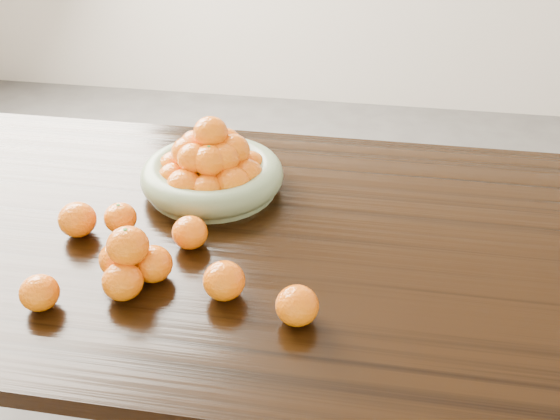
% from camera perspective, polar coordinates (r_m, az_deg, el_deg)
% --- Properties ---
extents(dining_table, '(2.00, 1.00, 0.75)m').
position_cam_1_polar(dining_table, '(1.42, 1.61, -5.44)').
color(dining_table, black).
rests_on(dining_table, ground).
extents(fruit_bowl, '(0.35, 0.35, 0.19)m').
position_cam_1_polar(fruit_bowl, '(1.51, -6.25, 3.77)').
color(fruit_bowl, '#6A7857').
rests_on(fruit_bowl, dining_table).
extents(orange_pyramid, '(0.15, 0.14, 0.13)m').
position_cam_1_polar(orange_pyramid, '(1.24, -13.51, -4.67)').
color(orange_pyramid, orange).
rests_on(orange_pyramid, dining_table).
extents(loose_orange_0, '(0.07, 0.07, 0.07)m').
position_cam_1_polar(loose_orange_0, '(1.41, -14.39, -0.70)').
color(loose_orange_0, orange).
rests_on(loose_orange_0, dining_table).
extents(loose_orange_1, '(0.08, 0.08, 0.08)m').
position_cam_1_polar(loose_orange_1, '(1.19, -5.14, -6.46)').
color(loose_orange_1, orange).
rests_on(loose_orange_1, dining_table).
extents(loose_orange_2, '(0.08, 0.08, 0.07)m').
position_cam_1_polar(loose_orange_2, '(1.13, 1.57, -8.73)').
color(loose_orange_2, orange).
rests_on(loose_orange_2, dining_table).
extents(loose_orange_3, '(0.08, 0.08, 0.08)m').
position_cam_1_polar(loose_orange_3, '(1.42, -18.04, -0.84)').
color(loose_orange_3, orange).
rests_on(loose_orange_3, dining_table).
extents(loose_orange_4, '(0.07, 0.07, 0.07)m').
position_cam_1_polar(loose_orange_4, '(1.25, -21.13, -7.07)').
color(loose_orange_4, orange).
rests_on(loose_orange_4, dining_table).
extents(loose_orange_5, '(0.08, 0.08, 0.07)m').
position_cam_1_polar(loose_orange_5, '(1.33, -8.24, -2.06)').
color(loose_orange_5, orange).
rests_on(loose_orange_5, dining_table).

